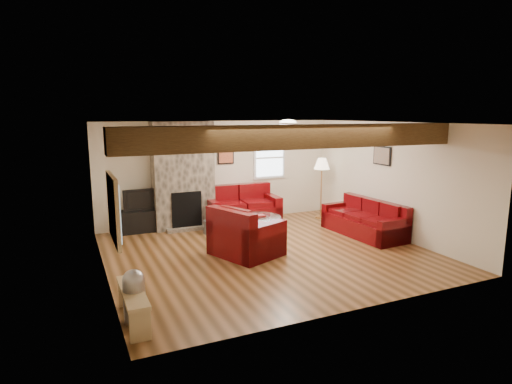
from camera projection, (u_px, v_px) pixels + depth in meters
room at (268, 189)px, 8.14m from camera, size 8.00×8.00×8.00m
oak_beam at (303, 137)px, 6.83m from camera, size 6.00×0.36×0.38m
chimney_breast at (183, 177)px, 9.98m from camera, size 1.40×0.67×2.50m
back_window at (269, 158)px, 11.06m from camera, size 0.90×0.08×1.10m
hatch_window at (114, 209)px, 5.57m from camera, size 0.08×1.00×0.90m
ceiling_dome at (288, 125)px, 9.10m from camera, size 0.40×0.40×0.18m
artwork_back at (226, 154)px, 10.55m from camera, size 0.42×0.06×0.52m
artwork_right at (382, 156)px, 9.52m from camera, size 0.06×0.55×0.42m
sofa_three at (364, 218)px, 9.51m from camera, size 0.96×2.05×0.77m
loveseat at (242, 205)px, 10.43m from camera, size 1.81×1.10×0.93m
armchair_red at (246, 231)px, 8.16m from camera, size 1.38×1.46×0.94m
coffee_table at (258, 227)px, 9.28m from camera, size 0.98×0.98×0.51m
tv_cabinet at (143, 221)px, 9.80m from camera, size 1.01×0.41×0.51m
television at (142, 199)px, 9.71m from camera, size 0.87×0.11×0.50m
floor_lamp at (322, 167)px, 10.91m from camera, size 0.40×0.40×1.56m
pine_bench at (133, 306)px, 5.53m from camera, size 0.27×1.16×0.43m
pedal_bin at (134, 296)px, 5.51m from camera, size 0.29×0.29×0.71m
coal_bucket at (211, 226)px, 9.67m from camera, size 0.33×0.33×0.31m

